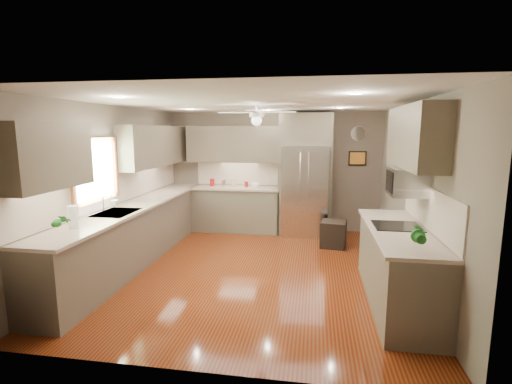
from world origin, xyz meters
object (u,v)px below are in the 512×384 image
(canister_c, at_px, (234,182))
(potted_plant_right, at_px, (419,235))
(paper_towel, at_px, (73,217))
(canister_b, at_px, (224,183))
(refrigerator, at_px, (305,177))
(stool, at_px, (333,234))
(bowl, at_px, (255,186))
(soap_bottle, at_px, (116,202))
(canister_a, at_px, (212,182))
(microwave, at_px, (407,182))
(potted_plant_left, at_px, (59,221))
(canister_d, at_px, (246,184))

(canister_c, distance_m, potted_plant_right, 4.75)
(potted_plant_right, height_order, paper_towel, potted_plant_right)
(canister_b, height_order, refrigerator, refrigerator)
(canister_c, relative_size, stool, 0.32)
(bowl, distance_m, paper_towel, 3.93)
(soap_bottle, height_order, stool, soap_bottle)
(canister_a, xyz_separation_m, microwave, (3.29, -2.79, 0.46))
(potted_plant_left, distance_m, stool, 4.50)
(paper_towel, bearing_deg, soap_bottle, 94.79)
(canister_c, distance_m, paper_towel, 3.83)
(stool, bearing_deg, canister_c, 156.88)
(canister_a, xyz_separation_m, paper_towel, (-0.71, -3.64, 0.06))
(soap_bottle, distance_m, potted_plant_left, 1.42)
(potted_plant_left, bearing_deg, canister_a, 79.94)
(soap_bottle, height_order, bowl, soap_bottle)
(stool, height_order, paper_towel, paper_towel)
(refrigerator, xyz_separation_m, microwave, (1.33, -2.71, 0.29))
(canister_a, relative_size, canister_b, 1.07)
(potted_plant_left, xyz_separation_m, potted_plant_right, (3.87, 0.01, 0.01))
(canister_a, bearing_deg, potted_plant_right, -50.78)
(canister_a, bearing_deg, potted_plant_left, -100.06)
(potted_plant_right, bearing_deg, canister_c, 124.78)
(potted_plant_right, bearing_deg, canister_d, 122.09)
(microwave, bearing_deg, refrigerator, 116.09)
(bowl, bearing_deg, potted_plant_right, -59.71)
(canister_b, bearing_deg, soap_bottle, -113.08)
(potted_plant_left, height_order, paper_towel, potted_plant_left)
(canister_d, height_order, potted_plant_left, potted_plant_left)
(soap_bottle, relative_size, potted_plant_right, 0.58)
(refrigerator, height_order, stool, refrigerator)
(soap_bottle, height_order, refrigerator, refrigerator)
(canister_d, height_order, stool, canister_d)
(potted_plant_right, relative_size, microwave, 0.58)
(paper_towel, bearing_deg, potted_plant_right, -3.81)
(canister_b, xyz_separation_m, potted_plant_left, (-0.95, -3.91, 0.08))
(canister_b, distance_m, refrigerator, 1.72)
(canister_a, relative_size, soap_bottle, 0.84)
(potted_plant_right, height_order, stool, potted_plant_right)
(bowl, height_order, stool, bowl)
(canister_b, relative_size, refrigerator, 0.06)
(soap_bottle, bearing_deg, potted_plant_left, -85.47)
(canister_c, height_order, paper_towel, paper_towel)
(refrigerator, bearing_deg, microwave, -63.91)
(canister_b, xyz_separation_m, potted_plant_right, (2.92, -3.90, 0.09))
(canister_c, bearing_deg, canister_d, -3.11)
(canister_a, distance_m, paper_towel, 3.71)
(canister_b, xyz_separation_m, bowl, (0.69, -0.08, -0.05))
(stool, bearing_deg, potted_plant_left, -136.75)
(stool, bearing_deg, refrigerator, 125.32)
(canister_b, xyz_separation_m, paper_towel, (-0.97, -3.64, 0.07))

